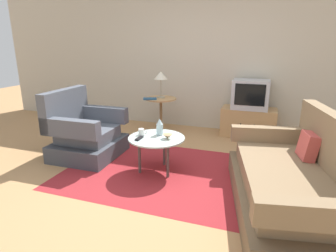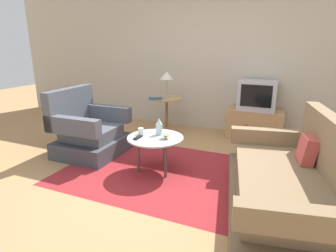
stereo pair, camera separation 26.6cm
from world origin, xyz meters
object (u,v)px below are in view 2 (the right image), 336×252
(table_lamp, at_px, (167,77))
(armchair, at_px, (88,132))
(coffee_table, at_px, (155,140))
(tv_remote_dark, at_px, (138,138))
(couch, at_px, (290,188))
(side_table, at_px, (167,108))
(television, at_px, (257,96))
(vase, at_px, (159,127))
(bowl, at_px, (166,136))
(tv_stand, at_px, (255,124))
(book, at_px, (155,98))
(mug, at_px, (141,131))

(table_lamp, bearing_deg, armchair, -116.31)
(coffee_table, distance_m, tv_remote_dark, 0.23)
(couch, bearing_deg, tv_remote_dark, 70.38)
(side_table, bearing_deg, television, 12.59)
(vase, height_order, bowl, vase)
(armchair, relative_size, couch, 0.48)
(tv_stand, bearing_deg, armchair, -142.24)
(table_lamp, bearing_deg, book, -122.60)
(armchair, relative_size, tv_remote_dark, 6.28)
(vase, distance_m, book, 1.39)
(side_table, xyz_separation_m, vase, (0.51, -1.41, 0.09))
(side_table, distance_m, vase, 1.50)
(couch, relative_size, bowl, 16.51)
(coffee_table, relative_size, table_lamp, 1.54)
(couch, distance_m, vase, 1.69)
(mug, bearing_deg, table_lamp, 101.07)
(coffee_table, bearing_deg, mug, 172.09)
(couch, xyz_separation_m, table_lamp, (-2.11, 1.93, 0.74))
(side_table, height_order, vase, vase)
(tv_remote_dark, bearing_deg, table_lamp, -167.94)
(couch, height_order, bowl, couch)
(television, bearing_deg, table_lamp, -168.31)
(couch, height_order, side_table, couch)
(tv_stand, xyz_separation_m, book, (-1.65, -0.53, 0.42))
(mug, relative_size, book, 0.44)
(armchair, xyz_separation_m, coffee_table, (1.20, -0.17, 0.09))
(tv_stand, relative_size, mug, 8.01)
(television, relative_size, vase, 2.78)
(armchair, relative_size, table_lamp, 2.09)
(television, bearing_deg, vase, -120.02)
(vase, relative_size, tv_remote_dark, 1.42)
(armchair, relative_size, book, 3.64)
(tv_remote_dark, bearing_deg, vase, 144.05)
(tv_stand, relative_size, tv_remote_dark, 6.02)
(table_lamp, bearing_deg, television, 11.69)
(tv_stand, xyz_separation_m, vase, (-1.01, -1.76, 0.32))
(vase, bearing_deg, television, 59.98)
(tv_stand, xyz_separation_m, bowl, (-0.86, -1.88, 0.24))
(tv_stand, height_order, table_lamp, table_lamp)
(mug, bearing_deg, armchair, 172.14)
(tv_remote_dark, xyz_separation_m, book, (-0.47, 1.47, 0.19))
(tv_remote_dark, bearing_deg, side_table, -167.98)
(bowl, xyz_separation_m, book, (-0.79, 1.34, 0.18))
(coffee_table, xyz_separation_m, side_table, (-0.51, 1.52, 0.06))
(vase, height_order, book, vase)
(armchair, height_order, coffee_table, armchair)
(table_lamp, xyz_separation_m, mug, (0.30, -1.51, -0.53))
(couch, relative_size, television, 3.31)
(book, bearing_deg, bowl, -81.35)
(couch, bearing_deg, book, 40.94)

